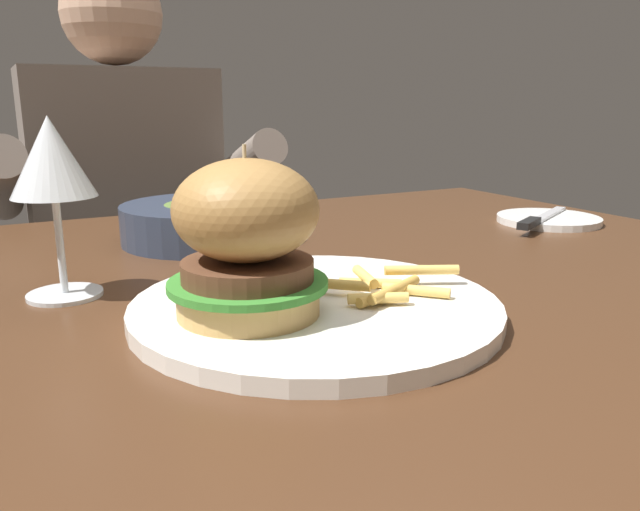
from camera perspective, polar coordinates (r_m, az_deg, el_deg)
dining_table at (r=0.66m, az=-0.67°, el=-9.58°), size 1.21×0.96×0.74m
main_plate at (r=0.54m, az=-0.38°, el=-4.77°), size 0.31×0.31×0.01m
burger_sandwich at (r=0.49m, az=-6.71°, el=1.60°), size 0.13×0.13×0.13m
fries_pile at (r=0.55m, az=5.82°, el=-2.72°), size 0.15×0.09×0.02m
wine_glass at (r=0.61m, az=-23.33°, el=7.70°), size 0.08×0.08×0.17m
bread_plate at (r=1.00m, az=20.16°, el=3.11°), size 0.15×0.15×0.01m
table_knife at (r=0.95m, az=19.43°, el=3.19°), size 0.18×0.10×0.01m
soup_bowl at (r=0.83m, az=-10.51°, el=3.17°), size 0.21×0.21×0.06m
diner_person at (r=1.37m, az=-16.84°, el=-1.73°), size 0.51×0.36×1.18m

